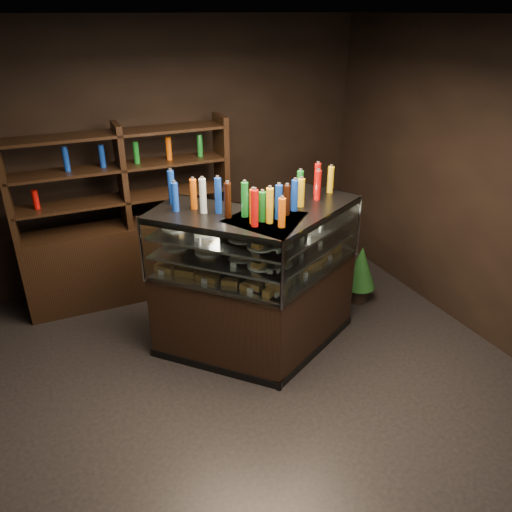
{
  "coord_description": "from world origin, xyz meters",
  "views": [
    {
      "loc": [
        -1.38,
        -3.18,
        3.03
      ],
      "look_at": [
        0.24,
        0.36,
        1.1
      ],
      "focal_mm": 35.0,
      "sensor_mm": 36.0,
      "label": 1
    }
  ],
  "objects": [
    {
      "name": "ground",
      "position": [
        0.0,
        0.0,
        0.0
      ],
      "size": [
        5.0,
        5.0,
        0.0
      ],
      "primitive_type": "plane",
      "color": "black",
      "rests_on": "ground"
    },
    {
      "name": "room_shell",
      "position": [
        0.0,
        0.0,
        1.94
      ],
      "size": [
        5.02,
        5.02,
        3.01
      ],
      "color": "black",
      "rests_on": "ground"
    },
    {
      "name": "display_case",
      "position": [
        0.34,
        0.5,
        0.49
      ],
      "size": [
        2.09,
        1.43,
        1.46
      ],
      "rotation": [
        0.0,
        0.0,
        -0.16
      ],
      "color": "black",
      "rests_on": "ground"
    },
    {
      "name": "food_display",
      "position": [
        0.34,
        0.5,
        1.1
      ],
      "size": [
        1.73,
        0.99,
        0.45
      ],
      "color": "#B08F3F",
      "rests_on": "display_case"
    },
    {
      "name": "bottles_top",
      "position": [
        0.34,
        0.51,
        1.59
      ],
      "size": [
        1.56,
        0.85,
        0.3
      ],
      "color": "#147223",
      "rests_on": "display_case"
    },
    {
      "name": "potted_conifer",
      "position": [
        1.77,
        0.86,
        0.43
      ],
      "size": [
        0.36,
        0.36,
        0.76
      ],
      "rotation": [
        0.0,
        0.0,
        -0.02
      ],
      "color": "black",
      "rests_on": "ground"
    },
    {
      "name": "back_shelving",
      "position": [
        -0.55,
        2.05,
        0.61
      ],
      "size": [
        2.31,
        0.45,
        2.0
      ],
      "rotation": [
        0.0,
        0.0,
        -0.01
      ],
      "color": "black",
      "rests_on": "ground"
    }
  ]
}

